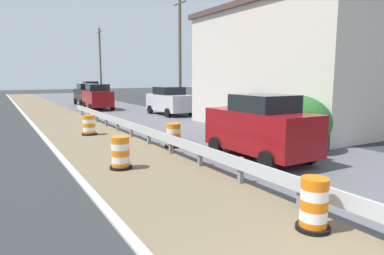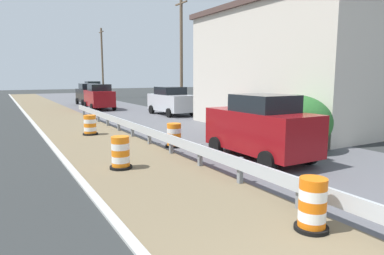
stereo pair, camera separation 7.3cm
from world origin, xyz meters
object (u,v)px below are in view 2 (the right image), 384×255
(car_mid_far_lane, at_px, (171,101))
(car_lead_near_lane, at_px, (89,94))
(utility_pole_mid, at_px, (181,54))
(traffic_barrel_nearest, at_px, (312,207))
(car_trailing_far_lane, at_px, (261,127))
(car_trailing_near_lane, at_px, (270,115))
(traffic_barrel_close, at_px, (121,154))
(utility_pole_far, at_px, (102,62))
(car_lead_far_lane, at_px, (99,97))
(utility_pole_near, at_px, (329,25))
(traffic_barrel_far, at_px, (90,126))
(traffic_barrel_mid, at_px, (174,136))
(car_distant_a, at_px, (93,90))

(car_mid_far_lane, bearing_deg, car_lead_near_lane, -166.75)
(car_mid_far_lane, xyz_separation_m, utility_pole_mid, (1.60, 1.37, 3.57))
(traffic_barrel_nearest, distance_m, car_lead_near_lane, 30.98)
(car_trailing_far_lane, bearing_deg, car_lead_near_lane, -0.87)
(car_trailing_far_lane, bearing_deg, car_trailing_near_lane, -46.35)
(traffic_barrel_nearest, xyz_separation_m, car_trailing_far_lane, (2.84, 4.69, 0.66))
(traffic_barrel_close, xyz_separation_m, utility_pole_far, (9.27, 35.48, 4.24))
(car_lead_far_lane, xyz_separation_m, car_trailing_far_lane, (0.04, -20.61, 0.02))
(car_lead_near_lane, height_order, car_trailing_near_lane, car_lead_near_lane)
(utility_pole_near, distance_m, utility_pole_mid, 14.57)
(utility_pole_mid, height_order, utility_pole_far, utility_pole_far)
(traffic_barrel_far, distance_m, car_lead_near_lane, 18.67)
(traffic_barrel_close, distance_m, car_trailing_near_lane, 8.71)
(utility_pole_near, bearing_deg, traffic_barrel_close, 177.28)
(traffic_barrel_mid, bearing_deg, utility_pole_near, -23.63)
(traffic_barrel_nearest, height_order, car_distant_a, car_distant_a)
(utility_pole_mid, relative_size, utility_pole_far, 0.98)
(traffic_barrel_far, relative_size, utility_pole_far, 0.11)
(traffic_barrel_mid, bearing_deg, utility_pole_mid, 60.65)
(traffic_barrel_mid, bearing_deg, car_distant_a, 81.45)
(car_trailing_far_lane, xyz_separation_m, utility_pole_mid, (5.14, 15.32, 3.50))
(traffic_barrel_far, xyz_separation_m, utility_pole_near, (7.96, -7.15, 4.42))
(traffic_barrel_close, bearing_deg, car_trailing_far_lane, -14.93)
(car_trailing_near_lane, relative_size, utility_pole_mid, 0.47)
(car_lead_far_lane, bearing_deg, traffic_barrel_close, 169.00)
(car_trailing_far_lane, height_order, utility_pole_far, utility_pole_far)
(traffic_barrel_nearest, distance_m, car_distant_a, 42.03)
(traffic_barrel_close, relative_size, traffic_barrel_far, 1.04)
(traffic_barrel_mid, height_order, utility_pole_mid, utility_pole_mid)
(car_lead_far_lane, bearing_deg, car_distant_a, -10.04)
(traffic_barrel_nearest, distance_m, car_trailing_far_lane, 5.52)
(car_lead_near_lane, relative_size, utility_pole_near, 0.44)
(utility_pole_near, bearing_deg, car_trailing_far_lane, -169.09)
(traffic_barrel_close, relative_size, utility_pole_near, 0.11)
(traffic_barrel_far, xyz_separation_m, car_distant_a, (7.27, 28.92, 0.67))
(utility_pole_near, bearing_deg, car_distant_a, 91.10)
(traffic_barrel_close, distance_m, car_trailing_far_lane, 4.72)
(traffic_barrel_close, distance_m, car_lead_far_lane, 19.93)
(car_lead_far_lane, bearing_deg, traffic_barrel_far, 165.29)
(car_distant_a, xyz_separation_m, utility_pole_near, (0.69, -36.07, 3.75))
(traffic_barrel_nearest, relative_size, car_lead_far_lane, 0.24)
(car_lead_near_lane, height_order, car_trailing_far_lane, car_trailing_far_lane)
(traffic_barrel_close, xyz_separation_m, utility_pole_mid, (9.66, 14.12, 4.15))
(traffic_barrel_mid, height_order, utility_pole_far, utility_pole_far)
(car_trailing_near_lane, distance_m, car_distant_a, 33.20)
(traffic_barrel_mid, distance_m, utility_pole_far, 34.25)
(car_lead_near_lane, relative_size, car_mid_far_lane, 0.93)
(traffic_barrel_far, xyz_separation_m, car_trailing_near_lane, (7.67, -4.28, 0.53))
(traffic_barrel_close, distance_m, traffic_barrel_far, 6.77)
(traffic_barrel_nearest, relative_size, car_distant_a, 0.24)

